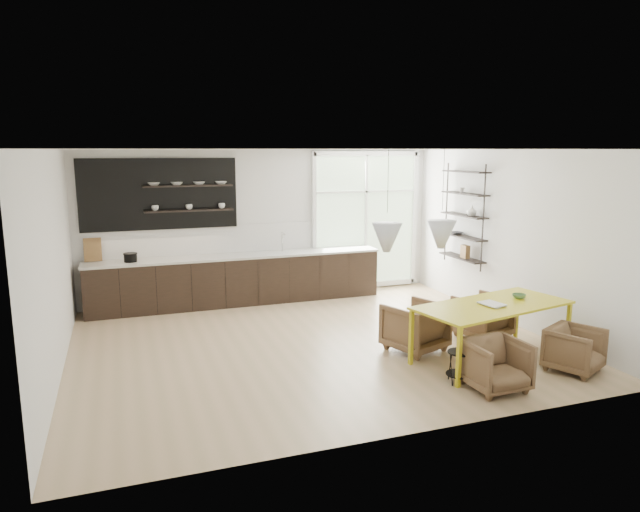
# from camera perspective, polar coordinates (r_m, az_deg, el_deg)

# --- Properties ---
(room) EXTENTS (7.02, 6.01, 2.91)m
(room) POSITION_cam_1_polar(r_m,az_deg,el_deg) (9.60, 0.49, 1.99)
(room) COLOR tan
(room) RESTS_ON ground
(kitchen_run) EXTENTS (5.54, 0.69, 2.75)m
(kitchen_run) POSITION_cam_1_polar(r_m,az_deg,el_deg) (10.94, -8.68, -1.66)
(kitchen_run) COLOR black
(kitchen_run) RESTS_ON ground
(right_shelving) EXTENTS (0.26, 1.22, 1.90)m
(right_shelving) POSITION_cam_1_polar(r_m,az_deg,el_deg) (10.90, 14.25, 3.70)
(right_shelving) COLOR black
(right_shelving) RESTS_ON ground
(dining_table) EXTENTS (2.37, 1.43, 0.81)m
(dining_table) POSITION_cam_1_polar(r_m,az_deg,el_deg) (8.21, 16.88, -4.99)
(dining_table) COLOR gold
(dining_table) RESTS_ON ground
(armchair_back_left) EXTENTS (0.98, 1.00, 0.71)m
(armchair_back_left) POSITION_cam_1_polar(r_m,az_deg,el_deg) (8.48, 9.47, -6.98)
(armchair_back_left) COLOR brown
(armchair_back_left) RESTS_ON ground
(armchair_back_right) EXTENTS (0.88, 0.90, 0.67)m
(armchair_back_right) POSITION_cam_1_polar(r_m,az_deg,el_deg) (9.29, 15.91, -5.82)
(armchair_back_right) COLOR brown
(armchair_back_right) RESTS_ON ground
(armchair_front_left) EXTENTS (0.69, 0.71, 0.63)m
(armchair_front_left) POSITION_cam_1_polar(r_m,az_deg,el_deg) (7.38, 17.14, -10.36)
(armchair_front_left) COLOR brown
(armchair_front_left) RESTS_ON ground
(armchair_front_right) EXTENTS (0.85, 0.86, 0.59)m
(armchair_front_right) POSITION_cam_1_polar(r_m,az_deg,el_deg) (8.34, 24.11, -8.53)
(armchair_front_right) COLOR brown
(armchair_front_right) RESTS_ON ground
(wire_stool) EXTENTS (0.33, 0.33, 0.41)m
(wire_stool) POSITION_cam_1_polar(r_m,az_deg,el_deg) (7.47, 13.76, -10.32)
(wire_stool) COLOR black
(wire_stool) RESTS_ON ground
(table_book) EXTENTS (0.30, 0.37, 0.03)m
(table_book) POSITION_cam_1_polar(r_m,az_deg,el_deg) (8.04, 16.21, -4.77)
(table_book) COLOR white
(table_book) RESTS_ON dining_table
(table_bowl) EXTENTS (0.26, 0.26, 0.06)m
(table_bowl) POSITION_cam_1_polar(r_m,az_deg,el_deg) (8.63, 19.28, -3.81)
(table_bowl) COLOR #4C7343
(table_bowl) RESTS_ON dining_table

